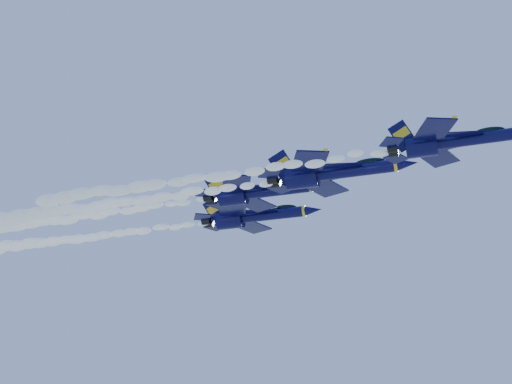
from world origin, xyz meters
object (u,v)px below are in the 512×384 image
(jet_second, at_px, (331,173))
(jet_third, at_px, (258,192))
(jet_fourth, at_px, (254,216))
(jet_lead, at_px, (451,142))

(jet_second, height_order, jet_third, jet_third)
(jet_second, distance_m, jet_fourth, 22.62)
(jet_lead, xyz_separation_m, jet_fourth, (-29.54, 24.47, 3.53))
(jet_third, bearing_deg, jet_fourth, 111.50)
(jet_second, relative_size, jet_fourth, 0.97)
(jet_lead, height_order, jet_fourth, jet_fourth)
(jet_lead, bearing_deg, jet_second, 150.51)
(jet_lead, relative_size, jet_fourth, 0.79)
(jet_fourth, bearing_deg, jet_lead, -39.63)
(jet_lead, relative_size, jet_second, 0.82)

